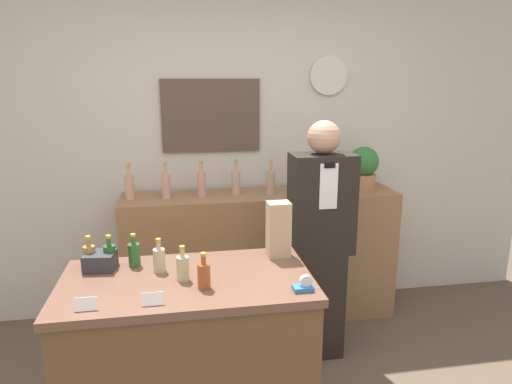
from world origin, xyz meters
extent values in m
cube|color=beige|center=(0.00, 2.00, 1.35)|extent=(5.20, 0.06, 2.70)
cube|color=brown|center=(-0.15, 1.96, 1.58)|extent=(0.75, 0.02, 0.54)
cylinder|color=beige|center=(0.77, 1.95, 1.88)|extent=(0.30, 0.03, 0.30)
cube|color=#8E6642|center=(0.20, 1.72, 0.50)|extent=(2.07, 0.44, 1.01)
cube|color=brown|center=(-0.39, 0.47, 0.45)|extent=(1.16, 0.62, 0.89)
cube|color=brown|center=(-0.39, 0.47, 0.91)|extent=(1.19, 0.65, 0.04)
cube|color=black|center=(0.49, 1.17, 0.37)|extent=(0.31, 0.24, 0.74)
cube|color=black|center=(0.49, 1.17, 1.07)|extent=(0.40, 0.24, 0.65)
cube|color=white|center=(0.49, 1.04, 1.21)|extent=(0.11, 0.01, 0.28)
cube|color=black|center=(0.49, 1.04, 1.34)|extent=(0.07, 0.01, 0.03)
sphere|color=tan|center=(0.49, 1.17, 1.50)|extent=(0.21, 0.21, 0.21)
cylinder|color=#B27047|center=(1.00, 1.72, 1.07)|extent=(0.19, 0.19, 0.12)
sphere|color=#2D6B2D|center=(1.00, 1.72, 1.23)|extent=(0.23, 0.23, 0.23)
cube|color=tan|center=(0.10, 0.68, 1.08)|extent=(0.12, 0.10, 0.30)
cube|color=#2D66A8|center=(0.12, 0.25, 0.94)|extent=(0.09, 0.06, 0.02)
cylinder|color=silver|center=(0.13, 0.25, 0.98)|extent=(0.06, 0.02, 0.06)
cube|color=white|center=(-0.80, 0.23, 0.96)|extent=(0.09, 0.02, 0.06)
cube|color=white|center=(-0.54, 0.23, 0.96)|extent=(0.09, 0.02, 0.06)
cube|color=#2D2D33|center=(-0.81, 0.65, 0.97)|extent=(0.16, 0.15, 0.09)
cylinder|color=olive|center=(-0.86, 0.67, 0.99)|extent=(0.06, 0.06, 0.12)
cylinder|color=olive|center=(-0.86, 0.67, 1.07)|extent=(0.02, 0.02, 0.04)
cylinder|color=#B29933|center=(-0.86, 0.67, 1.09)|extent=(0.03, 0.03, 0.01)
cylinder|color=#245821|center=(-0.76, 0.67, 0.99)|extent=(0.06, 0.06, 0.12)
cylinder|color=#245821|center=(-0.76, 0.67, 1.07)|extent=(0.02, 0.02, 0.04)
cylinder|color=#B29933|center=(-0.76, 0.67, 1.09)|extent=(0.03, 0.03, 0.01)
cylinder|color=#295A29|center=(-0.64, 0.67, 0.99)|extent=(0.06, 0.06, 0.12)
cylinder|color=#295A29|center=(-0.64, 0.67, 1.07)|extent=(0.02, 0.02, 0.04)
cylinder|color=#B29933|center=(-0.64, 0.67, 1.09)|extent=(0.03, 0.03, 0.01)
cylinder|color=tan|center=(-0.52, 0.57, 0.99)|extent=(0.06, 0.06, 0.12)
cylinder|color=tan|center=(-0.52, 0.57, 1.07)|extent=(0.02, 0.02, 0.04)
cylinder|color=#B29933|center=(-0.52, 0.57, 1.09)|extent=(0.03, 0.03, 0.01)
cylinder|color=tan|center=(-0.41, 0.45, 0.99)|extent=(0.06, 0.06, 0.12)
cylinder|color=tan|center=(-0.41, 0.45, 1.07)|extent=(0.02, 0.02, 0.04)
cylinder|color=#B29933|center=(-0.41, 0.45, 1.09)|extent=(0.03, 0.03, 0.01)
cylinder|color=brown|center=(-0.31, 0.35, 0.99)|extent=(0.06, 0.06, 0.12)
cylinder|color=brown|center=(-0.31, 0.35, 1.07)|extent=(0.02, 0.02, 0.04)
cylinder|color=#B29933|center=(-0.31, 0.35, 1.09)|extent=(0.03, 0.03, 0.01)
cylinder|color=tan|center=(-0.76, 1.72, 1.10)|extent=(0.07, 0.07, 0.18)
cylinder|color=tan|center=(-0.76, 1.72, 1.22)|extent=(0.02, 0.02, 0.06)
cylinder|color=#B29933|center=(-0.76, 1.72, 1.26)|extent=(0.03, 0.03, 0.02)
cylinder|color=tan|center=(-0.50, 1.71, 1.10)|extent=(0.07, 0.07, 0.18)
cylinder|color=tan|center=(-0.50, 1.71, 1.22)|extent=(0.02, 0.02, 0.06)
cylinder|color=#B29933|center=(-0.50, 1.71, 1.26)|extent=(0.03, 0.03, 0.02)
cylinder|color=tan|center=(-0.25, 1.73, 1.10)|extent=(0.07, 0.07, 0.18)
cylinder|color=tan|center=(-0.25, 1.73, 1.22)|extent=(0.02, 0.02, 0.06)
cylinder|color=#B29933|center=(-0.25, 1.73, 1.26)|extent=(0.03, 0.03, 0.02)
cylinder|color=tan|center=(0.01, 1.74, 1.10)|extent=(0.07, 0.07, 0.18)
cylinder|color=tan|center=(0.01, 1.74, 1.22)|extent=(0.02, 0.02, 0.06)
cylinder|color=#B29933|center=(0.01, 1.74, 1.26)|extent=(0.03, 0.03, 0.02)
cylinder|color=tan|center=(0.27, 1.70, 1.10)|extent=(0.07, 0.07, 0.18)
cylinder|color=tan|center=(0.27, 1.70, 1.22)|extent=(0.02, 0.02, 0.06)
cylinder|color=#B29933|center=(0.27, 1.70, 1.26)|extent=(0.03, 0.03, 0.02)
cylinder|color=tan|center=(0.52, 1.73, 1.10)|extent=(0.07, 0.07, 0.18)
cylinder|color=tan|center=(0.52, 1.73, 1.22)|extent=(0.02, 0.02, 0.06)
cylinder|color=#B29933|center=(0.52, 1.73, 1.26)|extent=(0.03, 0.03, 0.02)
cylinder|color=tan|center=(0.78, 1.71, 1.10)|extent=(0.07, 0.07, 0.18)
cylinder|color=tan|center=(0.78, 1.71, 1.22)|extent=(0.02, 0.02, 0.06)
cylinder|color=#B29933|center=(0.78, 1.71, 1.26)|extent=(0.03, 0.03, 0.02)
camera|label=1|loc=(-0.41, -1.55, 1.85)|focal=32.00mm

